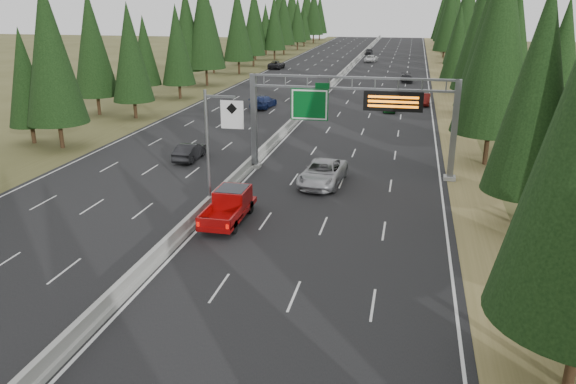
{
  "coord_description": "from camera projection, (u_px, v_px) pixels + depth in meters",
  "views": [
    {
      "loc": [
        12.8,
        -8.72,
        13.5
      ],
      "look_at": [
        6.5,
        20.0,
        3.38
      ],
      "focal_mm": 35.0,
      "sensor_mm": 36.0,
      "label": 1
    }
  ],
  "objects": [
    {
      "name": "car_onc_blue",
      "position": [
        263.0,
        102.0,
        72.96
      ],
      "size": [
        2.79,
        5.74,
        1.61
      ],
      "primitive_type": "imported",
      "rotation": [
        0.0,
        0.0,
        3.04
      ],
      "color": "navy",
      "rests_on": "road"
    },
    {
      "name": "car_onc_near",
      "position": [
        190.0,
        151.0,
        49.33
      ],
      "size": [
        1.6,
        4.56,
        1.5
      ],
      "primitive_type": "imported",
      "rotation": [
        0.0,
        0.0,
        3.14
      ],
      "color": "black",
      "rests_on": "road"
    },
    {
      "name": "hov_sign_pole",
      "position": [
        216.0,
        142.0,
        36.45
      ],
      "size": [
        2.8,
        0.5,
        8.0
      ],
      "color": "slate",
      "rests_on": "road"
    },
    {
      "name": "car_ahead_dkred",
      "position": [
        424.0,
        99.0,
        75.02
      ],
      "size": [
        1.83,
        4.62,
        1.5
      ],
      "primitive_type": "imported",
      "rotation": [
        0.0,
        0.0,
        -0.05
      ],
      "color": "#590F0C",
      "rests_on": "road"
    },
    {
      "name": "shoulder_left",
      "position": [
        222.0,
        85.0,
        92.53
      ],
      "size": [
        3.6,
        260.0,
        0.06
      ],
      "primitive_type": "cube",
      "color": "#474721",
      "rests_on": "ground"
    },
    {
      "name": "silver_minivan",
      "position": [
        323.0,
        173.0,
        42.81
      ],
      "size": [
        3.41,
        6.52,
        1.75
      ],
      "primitive_type": "imported",
      "rotation": [
        0.0,
        0.0,
        -0.08
      ],
      "color": "#ACADB1",
      "rests_on": "road"
    },
    {
      "name": "car_ahead_dkgrey",
      "position": [
        407.0,
        78.0,
        95.82
      ],
      "size": [
        2.22,
        4.67,
        1.32
      ],
      "primitive_type": "imported",
      "rotation": [
        0.0,
        0.0,
        0.08
      ],
      "color": "black",
      "rests_on": "road"
    },
    {
      "name": "red_pickup",
      "position": [
        231.0,
        203.0,
        35.9
      ],
      "size": [
        2.12,
        5.94,
        1.93
      ],
      "color": "black",
      "rests_on": "road"
    },
    {
      "name": "car_ahead_white",
      "position": [
        371.0,
        59.0,
        126.55
      ],
      "size": [
        2.75,
        5.45,
        1.48
      ],
      "primitive_type": "imported",
      "rotation": [
        0.0,
        0.0,
        -0.06
      ],
      "color": "silver",
      "rests_on": "road"
    },
    {
      "name": "shoulder_right",
      "position": [
        445.0,
        93.0,
        85.31
      ],
      "size": [
        3.6,
        260.0,
        0.06
      ],
      "primitive_type": "cube",
      "color": "olive",
      "rests_on": "ground"
    },
    {
      "name": "car_onc_far",
      "position": [
        276.0,
        65.0,
        114.39
      ],
      "size": [
        2.64,
        5.68,
        1.58
      ],
      "primitive_type": "imported",
      "rotation": [
        0.0,
        0.0,
        3.14
      ],
      "color": "black",
      "rests_on": "road"
    },
    {
      "name": "sign_gantry",
      "position": [
        359.0,
        111.0,
        43.74
      ],
      "size": [
        16.75,
        0.98,
        7.8
      ],
      "color": "slate",
      "rests_on": "road"
    },
    {
      "name": "median_barrier",
      "position": [
        329.0,
        87.0,
        88.8
      ],
      "size": [
        0.7,
        260.0,
        0.85
      ],
      "color": "gray",
      "rests_on": "road"
    },
    {
      "name": "tree_row_left",
      "position": [
        183.0,
        30.0,
        85.37
      ],
      "size": [
        11.57,
        242.5,
        18.46
      ],
      "color": "black",
      "rests_on": "ground"
    },
    {
      "name": "road",
      "position": [
        329.0,
        89.0,
        88.92
      ],
      "size": [
        32.0,
        260.0,
        0.08
      ],
      "primitive_type": "cube",
      "color": "black",
      "rests_on": "ground"
    },
    {
      "name": "car_ahead_green",
      "position": [
        389.0,
        106.0,
        70.61
      ],
      "size": [
        1.76,
        3.93,
        1.31
      ],
      "primitive_type": "imported",
      "rotation": [
        0.0,
        0.0,
        0.06
      ],
      "color": "#12501C",
      "rests_on": "road"
    },
    {
      "name": "car_onc_white",
      "position": [
        305.0,
        96.0,
        77.36
      ],
      "size": [
        2.41,
        5.02,
        1.65
      ],
      "primitive_type": "imported",
      "rotation": [
        0.0,
        0.0,
        3.24
      ],
      "color": "silver",
      "rests_on": "road"
    },
    {
      "name": "car_ahead_far",
      "position": [
        369.0,
        51.0,
        143.39
      ],
      "size": [
        2.13,
        4.63,
        1.54
      ],
      "primitive_type": "imported",
      "rotation": [
        0.0,
        0.0,
        0.07
      ],
      "color": "black",
      "rests_on": "road"
    },
    {
      "name": "tree_row_right",
      "position": [
        487.0,
        30.0,
        74.79
      ],
      "size": [
        12.48,
        242.45,
        18.88
      ],
      "color": "black",
      "rests_on": "ground"
    }
  ]
}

